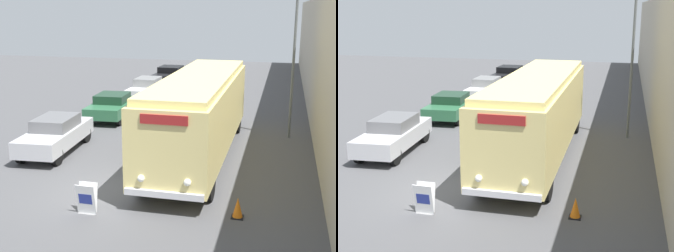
# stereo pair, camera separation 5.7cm
# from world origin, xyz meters

# --- Properties ---
(ground_plane) EXTENTS (80.00, 80.00, 0.00)m
(ground_plane) POSITION_xyz_m (0.00, 0.00, 0.00)
(ground_plane) COLOR #4C4C4F
(building_wall_right) EXTENTS (0.30, 60.00, 6.47)m
(building_wall_right) POSITION_xyz_m (7.05, 10.00, 3.23)
(building_wall_right) COLOR #B2A893
(building_wall_right) RESTS_ON ground_plane
(vintage_bus) EXTENTS (2.54, 11.58, 3.39)m
(vintage_bus) POSITION_xyz_m (2.26, 4.46, 1.93)
(vintage_bus) COLOR black
(vintage_bus) RESTS_ON ground_plane
(sign_board) EXTENTS (0.59, 0.35, 0.94)m
(sign_board) POSITION_xyz_m (0.00, -1.73, 0.45)
(sign_board) COLOR gray
(sign_board) RESTS_ON ground_plane
(streetlamp) EXTENTS (0.36, 0.36, 6.77)m
(streetlamp) POSITION_xyz_m (5.84, 8.43, 4.36)
(streetlamp) COLOR #595E60
(streetlamp) RESTS_ON ground_plane
(parked_car_near) EXTENTS (2.06, 4.81, 1.50)m
(parked_car_near) POSITION_xyz_m (-3.77, 3.67, 0.78)
(parked_car_near) COLOR black
(parked_car_near) RESTS_ON ground_plane
(parked_car_mid) EXTENTS (2.12, 4.25, 1.39)m
(parked_car_mid) POSITION_xyz_m (-3.61, 9.96, 0.74)
(parked_car_mid) COLOR black
(parked_car_mid) RESTS_ON ground_plane
(parked_car_far) EXTENTS (1.73, 4.48, 1.44)m
(parked_car_far) POSITION_xyz_m (-3.35, 15.90, 0.75)
(parked_car_far) COLOR black
(parked_car_far) RESTS_ON ground_plane
(parked_car_distant) EXTENTS (2.07, 4.46, 1.45)m
(parked_car_distant) POSITION_xyz_m (-3.32, 22.21, 0.75)
(parked_car_distant) COLOR black
(parked_car_distant) RESTS_ON ground_plane
(traffic_cone) EXTENTS (0.36, 0.36, 0.62)m
(traffic_cone) POSITION_xyz_m (4.39, -0.93, 0.30)
(traffic_cone) COLOR black
(traffic_cone) RESTS_ON ground_plane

